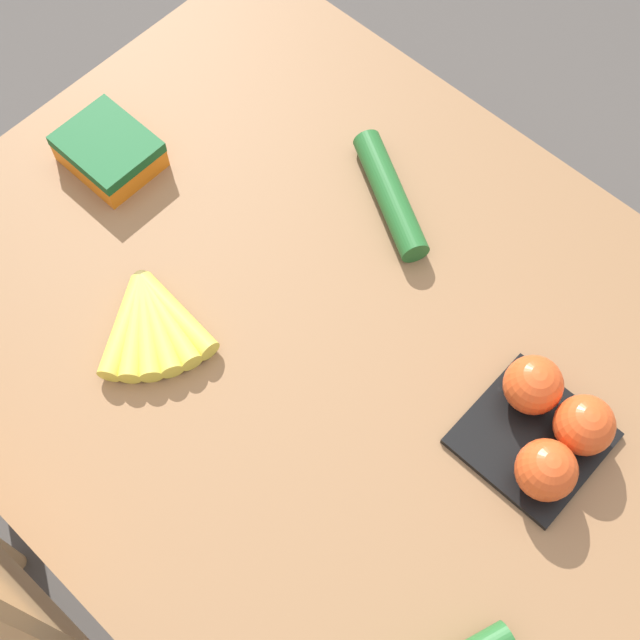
{
  "coord_description": "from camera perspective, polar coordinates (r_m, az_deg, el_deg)",
  "views": [
    {
      "loc": [
        -0.38,
        0.41,
        1.88
      ],
      "look_at": [
        0.0,
        0.0,
        0.78
      ],
      "focal_mm": 50.0,
      "sensor_mm": 36.0,
      "label": 1
    }
  ],
  "objects": [
    {
      "name": "ground_plane",
      "position": [
        1.97,
        0.0,
        -10.31
      ],
      "size": [
        12.0,
        12.0,
        0.0
      ],
      "primitive_type": "plane",
      "color": "#4C4742"
    },
    {
      "name": "dining_table",
      "position": [
        1.36,
        0.0,
        -2.5
      ],
      "size": [
        1.21,
        0.95,
        0.75
      ],
      "color": "olive",
      "rests_on": "ground_plane"
    },
    {
      "name": "tomato_pack",
      "position": [
        1.2,
        14.55,
        -6.71
      ],
      "size": [
        0.17,
        0.17,
        0.09
      ],
      "color": "black",
      "rests_on": "dining_table"
    },
    {
      "name": "carrot_bag",
      "position": [
        1.43,
        -13.39,
        10.58
      ],
      "size": [
        0.14,
        0.12,
        0.05
      ],
      "color": "orange",
      "rests_on": "dining_table"
    },
    {
      "name": "banana_bunch",
      "position": [
        1.27,
        -10.76,
        -0.19
      ],
      "size": [
        0.17,
        0.16,
        0.03
      ],
      "color": "brown",
      "rests_on": "dining_table"
    },
    {
      "name": "cucumber_far",
      "position": [
        1.36,
        4.51,
        8.01
      ],
      "size": [
        0.21,
        0.15,
        0.04
      ],
      "color": "#236028",
      "rests_on": "dining_table"
    }
  ]
}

